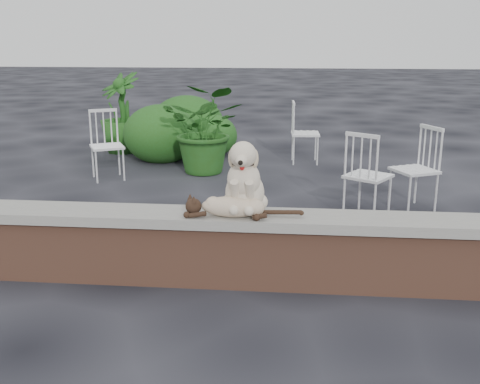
# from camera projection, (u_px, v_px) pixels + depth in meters

# --- Properties ---
(ground) EXTENTS (60.00, 60.00, 0.00)m
(ground) POSITION_uv_depth(u_px,v_px,m) (329.00, 286.00, 4.48)
(ground) COLOR black
(ground) RESTS_ON ground
(brick_wall) EXTENTS (6.00, 0.30, 0.50)m
(brick_wall) POSITION_uv_depth(u_px,v_px,m) (331.00, 257.00, 4.41)
(brick_wall) COLOR brown
(brick_wall) RESTS_ON ground
(capstone) EXTENTS (6.20, 0.40, 0.08)m
(capstone) POSITION_uv_depth(u_px,v_px,m) (332.00, 222.00, 4.33)
(capstone) COLOR slate
(capstone) RESTS_ON brick_wall
(dog) EXTENTS (0.40, 0.52, 0.59)m
(dog) POSITION_uv_depth(u_px,v_px,m) (245.00, 175.00, 4.37)
(dog) COLOR beige
(dog) RESTS_ON capstone
(cat) EXTENTS (1.07, 0.28, 0.18)m
(cat) POSITION_uv_depth(u_px,v_px,m) (233.00, 205.00, 4.29)
(cat) COLOR tan
(cat) RESTS_ON capstone
(chair_a) EXTENTS (0.75, 0.75, 0.94)m
(chair_a) POSITION_uv_depth(u_px,v_px,m) (107.00, 145.00, 7.68)
(chair_a) COLOR white
(chair_a) RESTS_ON ground
(chair_e) EXTENTS (0.59, 0.59, 0.94)m
(chair_e) POSITION_uv_depth(u_px,v_px,m) (305.00, 133.00, 8.67)
(chair_e) COLOR white
(chair_e) RESTS_ON ground
(chair_c) EXTENTS (0.78, 0.78, 0.94)m
(chair_c) POSITION_uv_depth(u_px,v_px,m) (368.00, 174.00, 6.08)
(chair_c) COLOR white
(chair_c) RESTS_ON ground
(chair_d) EXTENTS (0.75, 0.75, 0.94)m
(chair_d) POSITION_uv_depth(u_px,v_px,m) (414.00, 169.00, 6.34)
(chair_d) COLOR white
(chair_d) RESTS_ON ground
(potted_plant_a) EXTENTS (1.30, 1.17, 1.27)m
(potted_plant_a) POSITION_uv_depth(u_px,v_px,m) (207.00, 129.00, 7.99)
(potted_plant_a) COLOR #204C15
(potted_plant_a) RESTS_ON ground
(potted_plant_b) EXTENTS (1.05, 1.05, 1.33)m
(potted_plant_b) POSITION_uv_depth(u_px,v_px,m) (121.00, 113.00, 9.43)
(potted_plant_b) COLOR #204C15
(potted_plant_b) RESTS_ON ground
(shrubbery) EXTENTS (1.73, 1.86, 1.00)m
(shrubbery) POSITION_uv_depth(u_px,v_px,m) (181.00, 130.00, 9.23)
(shrubbery) COLOR #204C15
(shrubbery) RESTS_ON ground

